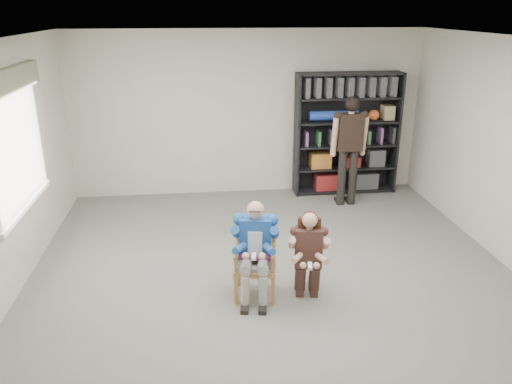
{
  "coord_description": "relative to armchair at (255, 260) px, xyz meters",
  "views": [
    {
      "loc": [
        -0.85,
        -4.93,
        3.12
      ],
      "look_at": [
        -0.2,
        0.6,
        1.05
      ],
      "focal_mm": 35.0,
      "sensor_mm": 36.0,
      "label": 1
    }
  ],
  "objects": [
    {
      "name": "room_shell",
      "position": [
        0.28,
        -0.03,
        0.96
      ],
      "size": [
        6.0,
        7.0,
        2.8
      ],
      "primitive_type": null,
      "color": "beige",
      "rests_on": "ground"
    },
    {
      "name": "floor",
      "position": [
        0.28,
        -0.03,
        -0.44
      ],
      "size": [
        6.0,
        7.0,
        0.01
      ],
      "primitive_type": "cube",
      "color": "gray",
      "rests_on": "ground"
    },
    {
      "name": "window_left",
      "position": [
        -2.67,
        0.97,
        1.19
      ],
      "size": [
        0.16,
        2.0,
        1.75
      ],
      "primitive_type": null,
      "color": "white",
      "rests_on": "room_shell"
    },
    {
      "name": "armchair",
      "position": [
        0.0,
        0.0,
        0.0
      ],
      "size": [
        0.59,
        0.57,
        0.89
      ],
      "primitive_type": null,
      "rotation": [
        0.0,
        0.0,
        -0.17
      ],
      "color": "olive",
      "rests_on": "floor"
    },
    {
      "name": "seated_man",
      "position": [
        0.0,
        0.0,
        0.13
      ],
      "size": [
        0.6,
        0.76,
        1.15
      ],
      "primitive_type": null,
      "rotation": [
        0.0,
        0.0,
        -0.17
      ],
      "color": "#1A4B99",
      "rests_on": "floor"
    },
    {
      "name": "kneeling_woman",
      "position": [
        0.58,
        -0.12,
        0.08
      ],
      "size": [
        0.55,
        0.77,
        1.05
      ],
      "primitive_type": null,
      "rotation": [
        0.0,
        0.0,
        -0.17
      ],
      "color": "#3C2820",
      "rests_on": "floor"
    },
    {
      "name": "bookshelf",
      "position": [
        1.98,
        3.25,
        0.61
      ],
      "size": [
        1.8,
        0.38,
        2.1
      ],
      "primitive_type": null,
      "color": "black",
      "rests_on": "floor"
    },
    {
      "name": "standing_man",
      "position": [
        1.84,
        2.64,
        0.46
      ],
      "size": [
        0.57,
        0.32,
        1.8
      ],
      "primitive_type": null,
      "rotation": [
        0.0,
        0.0,
        0.03
      ],
      "color": "black",
      "rests_on": "floor"
    }
  ]
}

